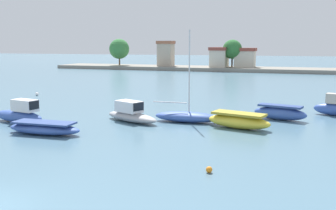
# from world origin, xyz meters

# --- Properties ---
(moored_boat_1) EXTENTS (5.07, 2.25, 1.84)m
(moored_boat_1) POSITION_xyz_m (-9.27, 13.74, 0.68)
(moored_boat_1) COLOR #3856A8
(moored_boat_1) RESTS_ON ground
(moored_boat_2) EXTENTS (5.34, 1.89, 0.84)m
(moored_boat_2) POSITION_xyz_m (-5.11, 11.08, 0.40)
(moored_boat_2) COLOR #3856A8
(moored_boat_2) RESTS_ON ground
(moored_boat_3) EXTENTS (5.39, 3.49, 1.61)m
(moored_boat_3) POSITION_xyz_m (-1.35, 16.90, 0.59)
(moored_boat_3) COLOR #9E9EA3
(moored_boat_3) RESTS_ON ground
(moored_boat_4) EXTENTS (5.28, 1.80, 7.08)m
(moored_boat_4) POSITION_xyz_m (2.82, 18.07, 0.44)
(moored_boat_4) COLOR #3856A8
(moored_boat_4) RESTS_ON ground
(moored_boat_5) EXTENTS (4.97, 2.82, 1.13)m
(moored_boat_5) POSITION_xyz_m (6.98, 17.13, 0.54)
(moored_boat_5) COLOR yellow
(moored_boat_5) RESTS_ON ground
(moored_boat_6) EXTENTS (4.41, 2.26, 1.19)m
(moored_boat_6) POSITION_xyz_m (9.63, 21.38, 0.57)
(moored_boat_6) COLOR #3856A8
(moored_boat_6) RESTS_ON ground
(moored_boat_7) EXTENTS (3.62, 2.02, 1.87)m
(moored_boat_7) POSITION_xyz_m (13.93, 24.81, 0.71)
(moored_boat_7) COLOR #3856A8
(moored_boat_7) RESTS_ON ground
(mooring_buoy_1) EXTENTS (0.31, 0.31, 0.31)m
(mooring_buoy_1) POSITION_xyz_m (7.16, 6.80, 0.15)
(mooring_buoy_1) COLOR orange
(mooring_buoy_1) RESTS_ON ground
(mooring_buoy_2) EXTENTS (0.38, 0.38, 0.38)m
(mooring_buoy_2) POSITION_xyz_m (-18.19, 27.55, 0.19)
(mooring_buoy_2) COLOR white
(mooring_buoy_2) RESTS_ON ground
(distant_shoreline) EXTENTS (93.30, 9.97, 7.97)m
(distant_shoreline) POSITION_xyz_m (6.43, 78.45, 2.55)
(distant_shoreline) COLOR gray
(distant_shoreline) RESTS_ON ground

